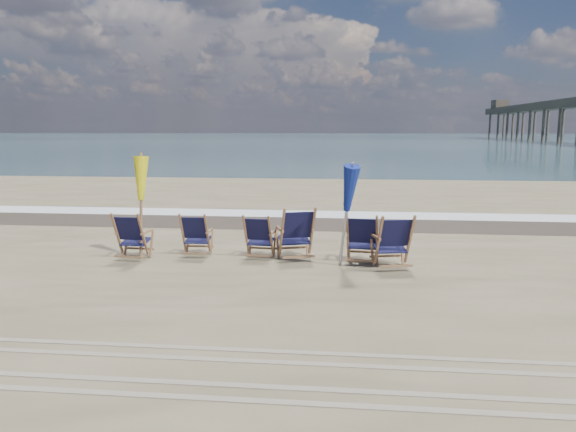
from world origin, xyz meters
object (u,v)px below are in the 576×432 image
object	(u,v)px
beach_chair_0	(143,237)
beach_chair_2	(271,237)
beach_chair_4	(377,240)
umbrella_yellow	(140,184)
umbrella_blue	(346,190)
beach_chair_5	(410,242)
beach_chair_1	(207,235)
beach_chair_3	(312,233)

from	to	relation	value
beach_chair_0	beach_chair_2	world-z (taller)	beach_chair_0
beach_chair_4	umbrella_yellow	size ratio (longest dim) A/B	0.49
beach_chair_0	umbrella_blue	xyz separation A→B (m)	(3.90, -0.17, 0.97)
beach_chair_4	umbrella_blue	bearing A→B (deg)	33.52
beach_chair_2	beach_chair_5	distance (m)	2.68
beach_chair_0	umbrella_blue	bearing A→B (deg)	-179.03
beach_chair_4	umbrella_yellow	bearing A→B (deg)	5.33
beach_chair_4	beach_chair_0	bearing A→B (deg)	7.74
umbrella_blue	beach_chair_0	bearing A→B (deg)	177.51
beach_chair_1	beach_chair_2	size ratio (longest dim) A/B	1.00
beach_chair_5	umbrella_blue	distance (m)	1.50
beach_chair_1	umbrella_yellow	size ratio (longest dim) A/B	0.45
beach_chair_2	beach_chair_4	world-z (taller)	beach_chair_4
beach_chair_4	beach_chair_5	size ratio (longest dim) A/B	0.95
beach_chair_0	beach_chair_1	size ratio (longest dim) A/B	1.06
beach_chair_0	beach_chair_5	xyz separation A→B (m)	(5.08, -0.13, 0.04)
beach_chair_3	umbrella_yellow	world-z (taller)	umbrella_yellow
umbrella_yellow	beach_chair_0	bearing A→B (deg)	-64.61
beach_chair_1	beach_chair_3	xyz separation A→B (m)	(2.10, -0.02, 0.09)
umbrella_yellow	umbrella_blue	xyz separation A→B (m)	(3.99, -0.36, -0.04)
beach_chair_5	umbrella_blue	xyz separation A→B (m)	(-1.18, -0.04, 0.93)
beach_chair_0	beach_chair_4	distance (m)	4.50
beach_chair_1	beach_chair_4	xyz separation A→B (m)	(3.33, -0.29, 0.04)
beach_chair_1	beach_chair_5	size ratio (longest dim) A/B	0.87
beach_chair_3	beach_chair_0	bearing A→B (deg)	-11.56
beach_chair_4	umbrella_blue	xyz separation A→B (m)	(-0.59, -0.31, 0.96)
beach_chair_0	umbrella_blue	size ratio (longest dim) A/B	0.49
beach_chair_1	beach_chair_2	distance (m)	1.29
umbrella_blue	beach_chair_1	bearing A→B (deg)	167.56
beach_chair_1	beach_chair_5	bearing A→B (deg)	171.07
beach_chair_1	beach_chair_2	world-z (taller)	same
beach_chair_1	beach_chair_3	distance (m)	2.10
beach_chair_1	beach_chair_3	world-z (taller)	beach_chair_3
umbrella_blue	beach_chair_4	bearing A→B (deg)	27.56
beach_chair_1	umbrella_blue	world-z (taller)	umbrella_blue
beach_chair_1	beach_chair_5	world-z (taller)	beach_chair_5
beach_chair_5	umbrella_yellow	world-z (taller)	umbrella_yellow
beach_chair_5	beach_chair_3	bearing A→B (deg)	-30.39
beach_chair_0	beach_chair_4	world-z (taller)	beach_chair_4
beach_chair_3	umbrella_yellow	distance (m)	3.50
beach_chair_3	beach_chair_4	size ratio (longest dim) A/B	1.10
beach_chair_4	umbrella_blue	world-z (taller)	umbrella_blue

